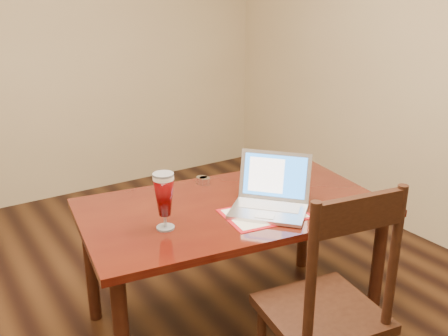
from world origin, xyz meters
TOP-DOWN VIEW (x-y plane):
  - dining_table at (0.50, 0.16)m, footprint 1.63×1.07m
  - dining_chair at (0.48, -0.55)m, footprint 0.53×0.51m

SIDE VIEW (x-z plane):
  - dining_chair at x=0.48m, z-range -0.03..1.05m
  - dining_table at x=0.50m, z-range 0.15..1.13m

